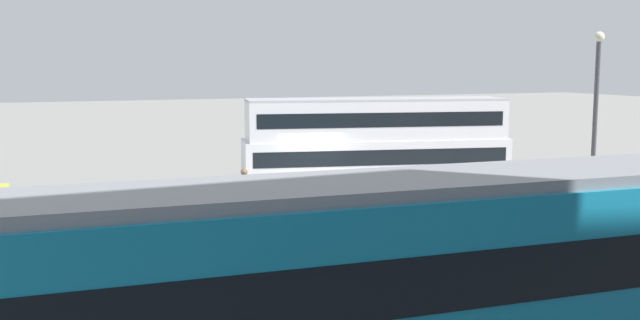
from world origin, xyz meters
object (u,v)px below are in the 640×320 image
at_px(pedestrian_crossing, 472,206).
at_px(street_lamp, 596,109).
at_px(tram_yellow, 349,284).
at_px(double_decker_bus, 375,142).
at_px(pedestrian_near_railing, 244,191).

height_order(pedestrian_crossing, street_lamp, street_lamp).
bearing_deg(pedestrian_crossing, tram_yellow, 46.79).
bearing_deg(pedestrian_crossing, street_lamp, -171.24).
distance_m(tram_yellow, pedestrian_crossing, 11.68).
distance_m(double_decker_bus, tram_yellow, 20.11).
xyz_separation_m(double_decker_bus, pedestrian_crossing, (1.27, 9.36, -1.00)).
bearing_deg(tram_yellow, double_decker_bus, -117.38).
distance_m(pedestrian_crossing, street_lamp, 6.14).
height_order(pedestrian_near_railing, street_lamp, street_lamp).
relative_size(pedestrian_crossing, street_lamp, 0.26).
bearing_deg(pedestrian_crossing, pedestrian_near_railing, -38.20).
height_order(tram_yellow, pedestrian_crossing, tram_yellow).
xyz_separation_m(double_decker_bus, pedestrian_near_railing, (7.21, 4.69, -0.90)).
height_order(tram_yellow, street_lamp, street_lamp).
bearing_deg(street_lamp, pedestrian_crossing, 8.76).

